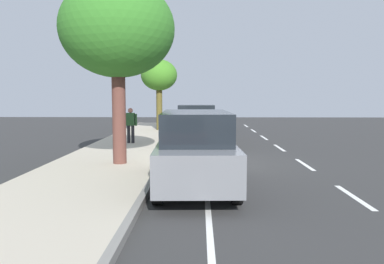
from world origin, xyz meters
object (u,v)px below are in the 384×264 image
Objects in this scene: street_tree_near_cyclist at (159,76)px; pedestrian_on_phone at (131,123)px; street_tree_mid_block at (117,30)px; cyclist_with_backpack at (173,132)px; parked_pickup_tan_second at (197,125)px; parked_suv_grey_mid at (196,149)px; parked_sedan_dark_blue_nearest at (198,119)px; bicycle_at_curb at (178,148)px.

pedestrian_on_phone is at bearing 84.87° from street_tree_near_cyclist.
cyclist_with_backpack is at bearing -122.35° from street_tree_mid_block.
parked_pickup_tan_second is 3.41m from pedestrian_on_phone.
parked_sedan_dark_blue_nearest is at bearing -90.00° from parked_suv_grey_mid.
pedestrian_on_phone is (3.11, 1.36, 0.20)m from parked_pickup_tan_second.
parked_suv_grey_mid reaches higher than parked_pickup_tan_second.
parked_pickup_tan_second is at bearing -156.33° from pedestrian_on_phone.
parked_sedan_dark_blue_nearest is at bearing -90.35° from parked_pickup_tan_second.
parked_suv_grey_mid is 3.67× the size of bicycle_at_curb.
parked_suv_grey_mid is 8.57m from pedestrian_on_phone.
bicycle_at_curb is at bearing 81.69° from parked_pickup_tan_second.
pedestrian_on_phone is (2.44, -3.27, 0.72)m from bicycle_at_curb.
parked_pickup_tan_second reaches higher than cyclist_with_backpack.
street_tree_mid_block reaches higher than parked_sedan_dark_blue_nearest.
parked_pickup_tan_second is at bearing -98.31° from bicycle_at_curb.
parked_sedan_dark_blue_nearest reaches higher than bicycle_at_curb.
street_tree_near_cyclist reaches higher than bicycle_at_curb.
bicycle_at_curb is (0.68, 4.64, -0.52)m from parked_pickup_tan_second.
parked_pickup_tan_second is at bearing -89.75° from parked_suv_grey_mid.
parked_pickup_tan_second is 3.30× the size of cyclist_with_backpack.
parked_sedan_dark_blue_nearest is at bearing -100.50° from street_tree_mid_block.
parked_sedan_dark_blue_nearest is 3.43× the size of bicycle_at_curb.
street_tree_mid_block reaches higher than street_tree_near_cyclist.
cyclist_with_backpack is at bearing 77.84° from parked_pickup_tan_second.
parked_sedan_dark_blue_nearest is 0.98× the size of street_tree_near_cyclist.
street_tree_mid_block reaches higher than bicycle_at_curb.
street_tree_near_cyclist is 12.22m from street_tree_mid_block.
parked_sedan_dark_blue_nearest is 7.01m from parked_pickup_tan_second.
bicycle_at_curb is 4.94m from street_tree_mid_block.
parked_pickup_tan_second is at bearing -102.16° from cyclist_with_backpack.
parked_sedan_dark_blue_nearest is 0.94× the size of parked_suv_grey_mid.
parked_pickup_tan_second is 9.33m from parked_suv_grey_mid.
cyclist_with_backpack is (0.22, -0.47, 0.60)m from bicycle_at_curb.
pedestrian_on_phone is (2.21, -2.81, 0.13)m from cyclist_with_backpack.
parked_pickup_tan_second is 8.00m from street_tree_mid_block.
cyclist_with_backpack is 0.35× the size of street_tree_near_cyclist.
parked_pickup_tan_second is 4.72m from bicycle_at_curb.
pedestrian_on_phone reaches higher than bicycle_at_curb.
street_tree_near_cyclist is at bearing -65.58° from parked_pickup_tan_second.
parked_sedan_dark_blue_nearest is at bearing -149.32° from street_tree_near_cyclist.
cyclist_with_backpack is (0.90, 4.17, 0.07)m from parked_pickup_tan_second.
parked_pickup_tan_second is 6.63m from street_tree_near_cyclist.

